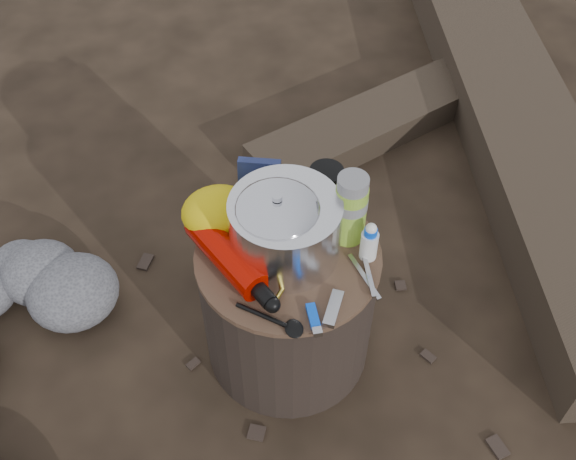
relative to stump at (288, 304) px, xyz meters
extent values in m
plane|color=black|center=(0.00, 0.00, -0.20)|extent=(60.00, 60.00, 0.00)
cylinder|color=black|center=(0.00, 0.00, 0.00)|extent=(0.43, 0.43, 0.39)
cube|color=#33291E|center=(0.96, 0.59, -0.11)|extent=(0.72, 2.09, 0.17)
cube|color=#33291E|center=(0.62, 0.81, -0.15)|extent=(1.19, 0.59, 0.10)
cylinder|color=silver|center=(0.00, 0.01, 0.27)|extent=(0.25, 0.25, 0.15)
cylinder|color=silver|center=(-0.02, 0.01, 0.29)|extent=(0.18, 0.18, 0.18)
cylinder|color=#8FBF36|center=(0.15, 0.02, 0.29)|extent=(0.07, 0.07, 0.18)
cylinder|color=black|center=(0.13, 0.13, 0.26)|extent=(0.08, 0.08, 0.12)
ellipsoid|color=#DDBC0A|center=(-0.14, 0.12, 0.25)|extent=(0.17, 0.14, 0.11)
cube|color=navy|center=(-0.02, 0.18, 0.26)|extent=(0.10, 0.06, 0.13)
cube|color=blue|center=(0.01, -0.18, 0.20)|extent=(0.02, 0.08, 0.01)
cube|color=#B0B0B4|center=(0.06, -0.17, 0.20)|extent=(0.07, 0.09, 0.01)
cylinder|color=white|center=(0.18, -0.05, 0.24)|extent=(0.04, 0.04, 0.09)
camera|label=1|loc=(-0.24, -0.95, 1.41)|focal=42.45mm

